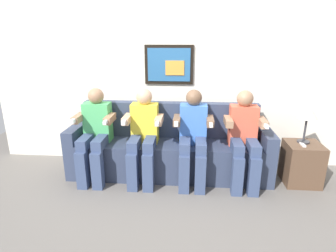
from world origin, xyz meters
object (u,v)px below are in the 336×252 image
at_px(couch, 169,151).
at_px(person_left_center, 143,133).
at_px(person_rightmost, 244,135).
at_px(spare_remote_on_table, 303,144).
at_px(person_leftmost, 95,131).
at_px(side_table_right, 302,163).
at_px(person_right_center, 193,134).
at_px(table_lamp, 308,113).

relative_size(couch, person_left_center, 2.25).
distance_m(person_rightmost, spare_remote_on_table, 0.68).
relative_size(person_leftmost, person_left_center, 1.00).
relative_size(person_rightmost, side_table_right, 2.22).
bearing_deg(person_leftmost, spare_remote_on_table, 0.29).
bearing_deg(person_rightmost, spare_remote_on_table, 1.03).
height_order(person_rightmost, spare_remote_on_table, person_rightmost).
bearing_deg(person_right_center, person_rightmost, 0.05).
bearing_deg(person_leftmost, side_table_right, 1.42).
relative_size(person_leftmost, person_rightmost, 1.00).
distance_m(person_left_center, side_table_right, 1.93).
bearing_deg(couch, person_right_center, -29.87).
height_order(person_rightmost, side_table_right, person_rightmost).
bearing_deg(person_leftmost, person_right_center, 0.00).
height_order(person_rightmost, table_lamp, person_rightmost).
bearing_deg(side_table_right, person_rightmost, -175.14).
distance_m(person_leftmost, person_left_center, 0.59).
distance_m(person_left_center, person_rightmost, 1.18).
distance_m(person_right_center, spare_remote_on_table, 1.27).
xyz_separation_m(couch, person_left_center, (-0.29, -0.17, 0.29)).
xyz_separation_m(person_leftmost, spare_remote_on_table, (2.44, 0.01, -0.10)).
xyz_separation_m(person_right_center, side_table_right, (1.31, 0.06, -0.36)).
bearing_deg(table_lamp, side_table_right, -88.19).
distance_m(table_lamp, spare_remote_on_table, 0.36).
relative_size(person_right_center, table_lamp, 2.41).
bearing_deg(person_left_center, person_leftmost, 180.00).
relative_size(couch, side_table_right, 5.00).
xyz_separation_m(person_rightmost, side_table_right, (0.72, 0.06, -0.36)).
xyz_separation_m(person_right_center, person_rightmost, (0.59, 0.00, -0.00)).
relative_size(person_left_center, side_table_right, 2.22).
bearing_deg(person_right_center, person_leftmost, 180.00).
distance_m(person_leftmost, person_right_center, 1.18).
bearing_deg(person_right_center, couch, 150.13).
height_order(person_right_center, person_rightmost, same).
bearing_deg(person_rightmost, person_left_center, -179.98).
relative_size(person_leftmost, table_lamp, 2.41).
bearing_deg(person_right_center, person_left_center, 180.00).
relative_size(couch, person_right_center, 2.25).
relative_size(couch, spare_remote_on_table, 19.25).
xyz_separation_m(table_lamp, spare_remote_on_table, (-0.04, -0.10, -0.35)).
bearing_deg(table_lamp, spare_remote_on_table, -113.82).
distance_m(couch, person_rightmost, 0.95).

